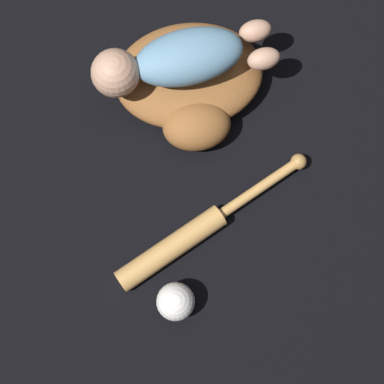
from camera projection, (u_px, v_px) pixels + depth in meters
ground_plane at (197, 98)px, 1.31m from camera, size 6.00×6.00×0.00m
baseball_glove at (190, 84)px, 1.27m from camera, size 0.31×0.28×0.08m
baby_figure at (175, 60)px, 1.19m from camera, size 0.36×0.12×0.09m
baseball_bat at (190, 235)px, 1.22m from camera, size 0.41×0.20×0.04m
baseball at (176, 302)px, 1.18m from camera, size 0.07×0.07×0.07m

